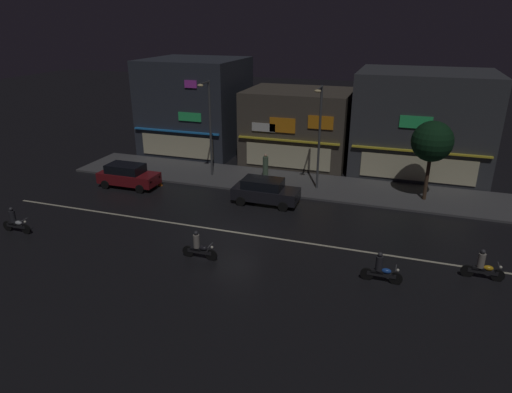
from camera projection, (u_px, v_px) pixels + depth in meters
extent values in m
plane|color=black|center=(236.00, 232.00, 25.72)|extent=(140.00, 140.00, 0.00)
cube|color=beige|center=(236.00, 232.00, 25.71)|extent=(30.51, 0.16, 0.01)
cube|color=#4C4C4F|center=(278.00, 182.00, 33.48)|extent=(32.11, 5.12, 0.14)
cube|color=#383A3F|center=(422.00, 122.00, 35.01)|extent=(9.97, 7.87, 7.72)
cube|color=yellow|center=(420.00, 151.00, 31.90)|extent=(9.48, 0.24, 0.12)
cube|color=#33E572|center=(416.00, 122.00, 31.35)|extent=(2.20, 0.08, 0.86)
cube|color=beige|center=(417.00, 169.00, 32.43)|extent=(7.98, 0.06, 1.80)
cube|color=#4C443A|center=(298.00, 127.00, 37.52)|extent=(8.44, 6.38, 5.98)
cube|color=yellow|center=(288.00, 141.00, 34.75)|extent=(8.02, 0.24, 0.12)
cube|color=orange|center=(282.00, 125.00, 34.52)|extent=(2.03, 0.08, 1.13)
cube|color=orange|center=(321.00, 123.00, 33.50)|extent=(1.91, 0.08, 0.99)
cube|color=white|center=(264.00, 127.00, 35.07)|extent=(1.90, 0.08, 0.65)
cube|color=beige|center=(287.00, 157.00, 35.28)|extent=(6.75, 0.06, 1.80)
cube|color=#2D333D|center=(196.00, 106.00, 40.61)|extent=(8.22, 7.81, 8.13)
cube|color=#268CF2|center=(176.00, 131.00, 37.60)|extent=(7.81, 0.24, 0.12)
cube|color=#D83FD8|center=(191.00, 84.00, 35.75)|extent=(1.05, 0.08, 0.60)
cube|color=#33E572|center=(190.00, 117.00, 36.79)|extent=(2.03, 0.08, 0.70)
cube|color=beige|center=(177.00, 146.00, 38.13)|extent=(6.57, 0.06, 1.80)
cylinder|color=#47494C|center=(210.00, 129.00, 33.46)|extent=(0.16, 0.16, 7.11)
cube|color=#47494C|center=(205.00, 83.00, 31.57)|extent=(0.10, 1.40, 0.10)
ellipsoid|color=#F9E099|center=(200.00, 85.00, 30.98)|extent=(0.44, 0.32, 0.20)
cylinder|color=#47494C|center=(319.00, 139.00, 30.75)|extent=(0.16, 0.16, 7.16)
cube|color=#47494C|center=(320.00, 88.00, 28.86)|extent=(0.10, 1.40, 0.10)
ellipsoid|color=#F9E099|center=(318.00, 91.00, 28.27)|extent=(0.44, 0.32, 0.20)
cylinder|color=#4C664C|center=(265.00, 167.00, 33.83)|extent=(0.42, 0.42, 1.65)
sphere|color=tan|center=(266.00, 155.00, 33.48)|extent=(0.22, 0.22, 0.22)
cylinder|color=#473323|center=(427.00, 179.00, 29.55)|extent=(0.24, 0.24, 2.91)
sphere|color=black|center=(432.00, 141.00, 28.63)|extent=(2.61, 2.61, 2.61)
cube|color=maroon|center=(129.00, 178.00, 32.46)|extent=(4.30, 1.78, 0.76)
cube|color=black|center=(125.00, 168.00, 32.27)|extent=(2.58, 1.57, 0.60)
cube|color=#F9F2CC|center=(159.00, 177.00, 32.33)|extent=(0.08, 0.20, 0.12)
cube|color=#F9F2CC|center=(150.00, 182.00, 31.26)|extent=(0.08, 0.20, 0.12)
cylinder|color=black|center=(153.00, 181.00, 32.96)|extent=(0.62, 0.20, 0.62)
cylinder|color=black|center=(140.00, 189.00, 31.39)|extent=(0.62, 0.20, 0.62)
cylinder|color=black|center=(120.00, 177.00, 33.80)|extent=(0.62, 0.20, 0.62)
cylinder|color=black|center=(105.00, 185.00, 32.23)|extent=(0.62, 0.20, 0.62)
cube|color=black|center=(266.00, 194.00, 29.52)|extent=(4.30, 1.78, 0.76)
cube|color=black|center=(263.00, 183.00, 29.34)|extent=(2.58, 1.57, 0.60)
cube|color=#F9F2CC|center=(300.00, 193.00, 29.39)|extent=(0.08, 0.20, 0.12)
cube|color=#F9F2CC|center=(295.00, 199.00, 28.33)|extent=(0.08, 0.20, 0.12)
cylinder|color=black|center=(290.00, 197.00, 30.03)|extent=(0.62, 0.20, 0.62)
cylinder|color=black|center=(283.00, 207.00, 28.46)|extent=(0.62, 0.20, 0.62)
cylinder|color=black|center=(250.00, 192.00, 30.87)|extent=(0.62, 0.20, 0.62)
cylinder|color=black|center=(241.00, 201.00, 29.30)|extent=(0.62, 0.20, 0.62)
cylinder|color=black|center=(498.00, 276.00, 20.84)|extent=(0.60, 0.08, 0.60)
cylinder|color=black|center=(467.00, 271.00, 21.22)|extent=(0.60, 0.10, 0.60)
cube|color=black|center=(483.00, 271.00, 20.99)|extent=(1.30, 0.14, 0.20)
ellipsoid|color=gold|center=(488.00, 268.00, 20.85)|extent=(0.44, 0.26, 0.24)
cube|color=black|center=(479.00, 268.00, 21.00)|extent=(0.56, 0.22, 0.10)
cylinder|color=slate|center=(499.00, 265.00, 20.65)|extent=(0.03, 0.60, 0.03)
sphere|color=white|center=(501.00, 267.00, 20.66)|extent=(0.14, 0.14, 0.14)
cylinder|color=gray|center=(481.00, 260.00, 20.83)|extent=(0.32, 0.32, 0.70)
sphere|color=#333338|center=(483.00, 252.00, 20.67)|extent=(0.22, 0.22, 0.22)
cylinder|color=black|center=(26.00, 229.00, 25.45)|extent=(0.60, 0.08, 0.60)
cylinder|color=black|center=(8.00, 226.00, 25.83)|extent=(0.60, 0.10, 0.60)
cube|color=black|center=(17.00, 226.00, 25.60)|extent=(1.30, 0.14, 0.20)
ellipsoid|color=#B2B7BC|center=(19.00, 223.00, 25.46)|extent=(0.44, 0.26, 0.24)
cube|color=black|center=(13.00, 223.00, 25.61)|extent=(0.56, 0.22, 0.10)
cylinder|color=slate|center=(23.00, 220.00, 25.26)|extent=(0.03, 0.60, 0.03)
sphere|color=white|center=(25.00, 222.00, 25.27)|extent=(0.14, 0.14, 0.14)
cylinder|color=#232328|center=(12.00, 217.00, 25.45)|extent=(0.32, 0.32, 0.70)
sphere|color=#333338|center=(11.00, 209.00, 25.28)|extent=(0.22, 0.22, 0.22)
cylinder|color=black|center=(212.00, 255.00, 22.64)|extent=(0.60, 0.08, 0.60)
cylinder|color=black|center=(188.00, 251.00, 23.02)|extent=(0.60, 0.10, 0.60)
cube|color=black|center=(200.00, 251.00, 22.79)|extent=(1.30, 0.14, 0.20)
ellipsoid|color=black|center=(203.00, 248.00, 22.65)|extent=(0.44, 0.26, 0.24)
cube|color=black|center=(196.00, 248.00, 22.80)|extent=(0.56, 0.22, 0.10)
cylinder|color=slate|center=(210.00, 245.00, 22.45)|extent=(0.03, 0.60, 0.03)
sphere|color=white|center=(212.00, 247.00, 22.46)|extent=(0.14, 0.14, 0.14)
cylinder|color=gray|center=(196.00, 241.00, 22.64)|extent=(0.32, 0.32, 0.70)
sphere|color=#333338|center=(196.00, 233.00, 22.47)|extent=(0.22, 0.22, 0.22)
cylinder|color=black|center=(396.00, 279.00, 20.59)|extent=(0.60, 0.08, 0.60)
cylinder|color=black|center=(367.00, 274.00, 20.98)|extent=(0.60, 0.10, 0.60)
cube|color=black|center=(381.00, 274.00, 20.75)|extent=(1.30, 0.14, 0.20)
ellipsoid|color=#1E4CB2|center=(386.00, 271.00, 20.61)|extent=(0.44, 0.26, 0.24)
cube|color=black|center=(377.00, 271.00, 20.75)|extent=(0.56, 0.22, 0.10)
cylinder|color=slate|center=(396.00, 268.00, 20.41)|extent=(0.03, 0.60, 0.03)
sphere|color=white|center=(398.00, 270.00, 20.42)|extent=(0.14, 0.14, 0.14)
cylinder|color=#232328|center=(379.00, 263.00, 20.59)|extent=(0.32, 0.32, 0.70)
sphere|color=#333338|center=(380.00, 254.00, 20.42)|extent=(0.22, 0.22, 0.22)
cone|color=orange|center=(160.00, 182.00, 32.86)|extent=(0.36, 0.36, 0.55)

